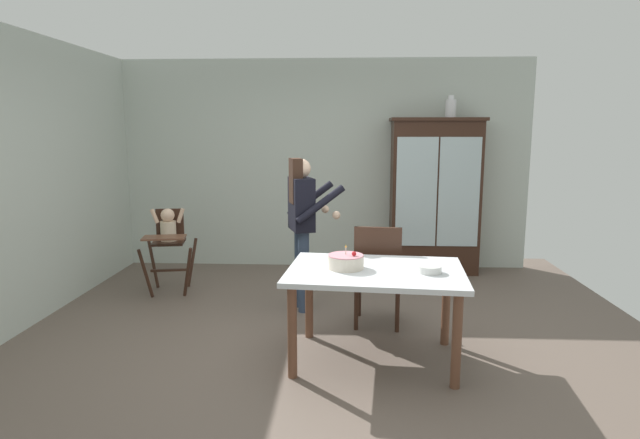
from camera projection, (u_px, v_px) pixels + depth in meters
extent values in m
plane|color=#66564C|center=(308.00, 341.00, 4.54)|extent=(6.24, 6.24, 0.00)
cube|color=beige|center=(323.00, 165.00, 6.90)|extent=(5.32, 0.06, 2.70)
cube|color=#382116|center=(434.00, 198.00, 6.64)|extent=(1.09, 0.42, 1.91)
cube|color=#382116|center=(437.00, 119.00, 6.48)|extent=(1.15, 0.48, 0.04)
cube|color=silver|center=(416.00, 192.00, 6.43)|extent=(0.49, 0.01, 1.34)
cube|color=silver|center=(459.00, 192.00, 6.40)|extent=(0.49, 0.01, 1.34)
cube|color=#382116|center=(435.00, 190.00, 6.62)|extent=(1.01, 0.36, 0.02)
cylinder|color=white|center=(451.00, 109.00, 6.45)|extent=(0.13, 0.13, 0.22)
cylinder|color=white|center=(451.00, 97.00, 6.42)|extent=(0.07, 0.07, 0.05)
cylinder|color=#382116|center=(146.00, 274.00, 5.65)|extent=(0.12, 0.16, 0.56)
cylinder|color=#382116|center=(188.00, 272.00, 5.70)|extent=(0.15, 0.12, 0.56)
cylinder|color=#382116|center=(153.00, 263.00, 6.08)|extent=(0.15, 0.12, 0.56)
cylinder|color=#382116|center=(192.00, 262.00, 6.13)|extent=(0.12, 0.16, 0.56)
cube|color=#382116|center=(170.00, 270.00, 5.89)|extent=(0.42, 0.11, 0.02)
cube|color=#382116|center=(169.00, 242.00, 5.84)|extent=(0.39, 0.39, 0.02)
cube|color=#382116|center=(170.00, 224.00, 5.96)|extent=(0.31, 0.08, 0.34)
cube|color=brown|center=(164.00, 238.00, 5.56)|extent=(0.48, 0.31, 0.02)
cylinder|color=beige|center=(168.00, 231.00, 5.84)|extent=(0.17, 0.17, 0.22)
sphere|color=beige|center=(168.00, 215.00, 5.81)|extent=(0.15, 0.15, 0.15)
cylinder|color=beige|center=(155.00, 216.00, 5.79)|extent=(0.10, 0.06, 0.17)
cylinder|color=beige|center=(181.00, 216.00, 5.83)|extent=(0.10, 0.06, 0.17)
cylinder|color=#33425B|center=(304.00, 272.00, 5.22)|extent=(0.11, 0.11, 0.82)
cylinder|color=#33425B|center=(300.00, 268.00, 5.38)|extent=(0.11, 0.11, 0.82)
cube|color=black|center=(301.00, 204.00, 5.19)|extent=(0.30, 0.40, 0.52)
cube|color=white|center=(312.00, 204.00, 5.22)|extent=(0.03, 0.06, 0.49)
sphere|color=beige|center=(301.00, 168.00, 5.13)|extent=(0.19, 0.19, 0.19)
cube|color=#382319|center=(296.00, 181.00, 5.14)|extent=(0.16, 0.22, 0.44)
cylinder|color=black|center=(320.00, 205.00, 5.03)|extent=(0.49, 0.22, 0.37)
sphere|color=beige|center=(336.00, 215.00, 5.09)|extent=(0.08, 0.08, 0.08)
cylinder|color=black|center=(310.00, 199.00, 5.41)|extent=(0.49, 0.22, 0.37)
sphere|color=beige|center=(325.00, 209.00, 5.47)|extent=(0.08, 0.08, 0.08)
cube|color=silver|center=(376.00, 272.00, 4.07)|extent=(1.43, 1.07, 0.04)
cylinder|color=brown|center=(292.00, 332.00, 3.83)|extent=(0.07, 0.07, 0.70)
cylinder|color=brown|center=(457.00, 341.00, 3.67)|extent=(0.07, 0.07, 0.70)
cylinder|color=brown|center=(309.00, 299.00, 4.59)|extent=(0.07, 0.07, 0.70)
cylinder|color=brown|center=(446.00, 305.00, 4.43)|extent=(0.07, 0.07, 0.70)
cylinder|color=beige|center=(346.00, 262.00, 4.08)|extent=(0.28, 0.28, 0.10)
cylinder|color=pink|center=(346.00, 255.00, 4.07)|extent=(0.27, 0.27, 0.01)
cylinder|color=#F2E5CC|center=(346.00, 251.00, 4.07)|extent=(0.01, 0.01, 0.06)
cone|color=yellow|center=(346.00, 246.00, 4.06)|extent=(0.02, 0.02, 0.02)
sphere|color=red|center=(354.00, 254.00, 4.03)|extent=(0.04, 0.04, 0.04)
cylinder|color=silver|center=(429.00, 269.00, 3.96)|extent=(0.18, 0.18, 0.05)
cylinder|color=#382116|center=(397.00, 295.00, 5.08)|extent=(0.04, 0.04, 0.45)
cylinder|color=#382116|center=(359.00, 294.00, 5.14)|extent=(0.04, 0.04, 0.45)
cylinder|color=#382116|center=(397.00, 308.00, 4.72)|extent=(0.04, 0.04, 0.45)
cylinder|color=#382116|center=(356.00, 306.00, 4.77)|extent=(0.04, 0.04, 0.45)
cube|color=brown|center=(378.00, 276.00, 4.89)|extent=(0.48, 0.48, 0.03)
cube|color=#382116|center=(378.00, 254.00, 4.65)|extent=(0.42, 0.08, 0.48)
cylinder|color=#382116|center=(399.00, 255.00, 4.62)|extent=(0.03, 0.03, 0.48)
cylinder|color=#382116|center=(356.00, 253.00, 4.68)|extent=(0.03, 0.03, 0.48)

